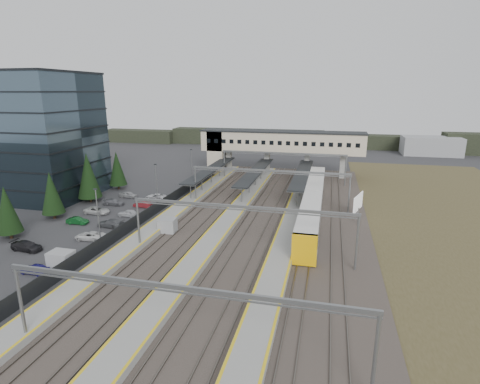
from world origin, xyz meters
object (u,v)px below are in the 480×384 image
(office_building, at_px, (29,135))
(train, at_px, (313,202))
(relay_cabin_far, at_px, (168,226))
(relay_cabin_near, at_px, (62,261))
(footbridge, at_px, (270,144))
(billboard, at_px, (358,203))

(office_building, height_order, train, office_building)
(relay_cabin_far, relative_size, train, 0.06)
(relay_cabin_near, height_order, footbridge, footbridge)
(footbridge, relative_size, billboard, 7.82)
(relay_cabin_far, xyz_separation_m, train, (20.73, 14.13, 1.06))
(footbridge, bearing_deg, train, -67.43)
(relay_cabin_far, distance_m, billboard, 30.75)
(relay_cabin_near, bearing_deg, relay_cabin_far, 62.27)
(office_building, bearing_deg, footbridge, 34.47)
(billboard, bearing_deg, relay_cabin_near, -143.15)
(relay_cabin_far, distance_m, footbridge, 45.04)
(office_building, bearing_deg, billboard, -1.10)
(office_building, relative_size, footbridge, 0.60)
(relay_cabin_near, height_order, train, train)
(footbridge, bearing_deg, relay_cabin_far, -100.92)
(relay_cabin_far, bearing_deg, billboard, 24.04)
(relay_cabin_far, relative_size, billboard, 0.51)
(office_building, bearing_deg, train, 0.43)
(relay_cabin_near, relative_size, billboard, 0.54)
(office_building, height_order, relay_cabin_far, office_building)
(relay_cabin_near, bearing_deg, footbridge, 74.69)
(relay_cabin_far, xyz_separation_m, footbridge, (8.43, 43.72, 6.80))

